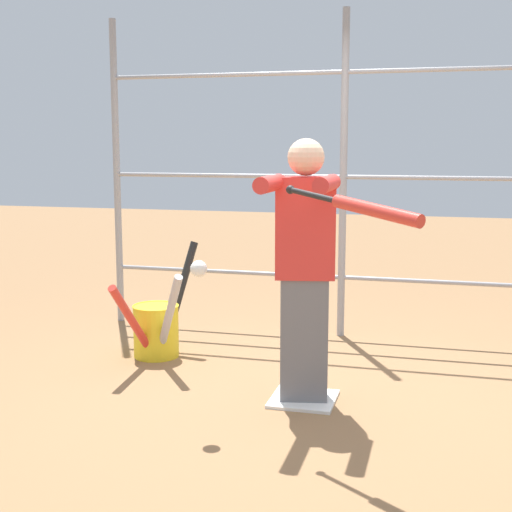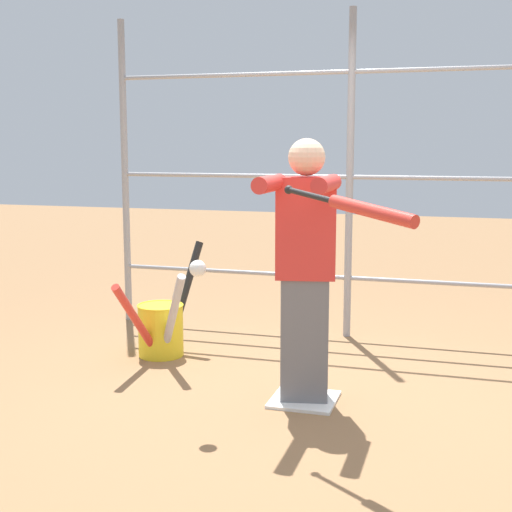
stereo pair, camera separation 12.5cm
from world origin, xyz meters
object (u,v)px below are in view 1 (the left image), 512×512
object	(u,v)px
baseball_bat_swinging	(364,208)
softball_in_flight	(199,269)
bat_bucket	(157,327)
batter	(304,263)

from	to	relation	value
baseball_bat_swinging	softball_in_flight	xyz separation A→B (m)	(0.95, -0.29, -0.39)
softball_in_flight	bat_bucket	size ratio (longest dim) A/B	0.10
batter	bat_bucket	world-z (taller)	batter
batter	baseball_bat_swinging	world-z (taller)	batter
baseball_bat_swinging	batter	bearing A→B (deg)	-59.80
baseball_bat_swinging	softball_in_flight	bearing A→B (deg)	-16.82
baseball_bat_swinging	softball_in_flight	world-z (taller)	baseball_bat_swinging
batter	softball_in_flight	xyz separation A→B (m)	(0.51, 0.46, 0.02)
batter	softball_in_flight	size ratio (longest dim) A/B	16.95
batter	baseball_bat_swinging	xyz separation A→B (m)	(-0.44, 0.75, 0.41)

